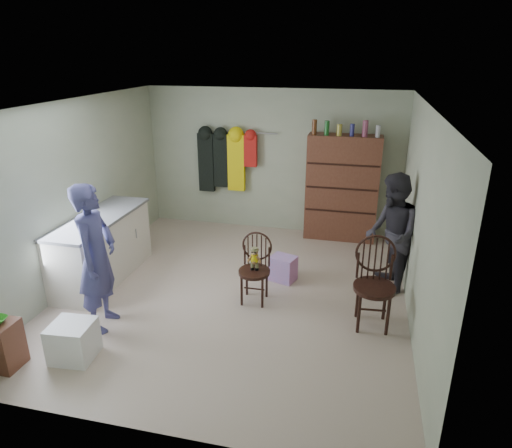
% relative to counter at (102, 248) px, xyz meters
% --- Properties ---
extents(ground_plane, '(5.00, 5.00, 0.00)m').
position_rel_counter_xyz_m(ground_plane, '(1.95, 0.00, -0.47)').
color(ground_plane, beige).
rests_on(ground_plane, ground).
extents(room_walls, '(5.00, 5.00, 5.00)m').
position_rel_counter_xyz_m(room_walls, '(1.95, 0.53, 1.11)').
color(room_walls, '#AEB497').
rests_on(room_walls, ground).
extents(counter, '(0.64, 1.86, 0.94)m').
position_rel_counter_xyz_m(counter, '(0.00, 0.00, 0.00)').
color(counter, silver).
rests_on(counter, ground).
extents(stool, '(0.36, 0.31, 0.52)m').
position_rel_counter_xyz_m(stool, '(0.02, -2.02, -0.21)').
color(stool, brown).
rests_on(stool, ground).
extents(plastic_tub, '(0.46, 0.44, 0.41)m').
position_rel_counter_xyz_m(plastic_tub, '(0.66, -1.73, -0.27)').
color(plastic_tub, white).
rests_on(plastic_tub, ground).
extents(chair_front, '(0.41, 0.41, 0.92)m').
position_rel_counter_xyz_m(chair_front, '(2.26, -0.10, 0.04)').
color(chair_front, '#361A13').
rests_on(chair_front, ground).
extents(chair_far, '(0.52, 0.52, 1.10)m').
position_rel_counter_xyz_m(chair_far, '(3.75, -0.32, 0.12)').
color(chair_far, '#361A13').
rests_on(chair_far, ground).
extents(striped_bag, '(0.41, 0.36, 0.36)m').
position_rel_counter_xyz_m(striped_bag, '(2.52, 0.52, -0.29)').
color(striped_bag, pink).
rests_on(striped_bag, ground).
extents(person_left, '(0.50, 0.69, 1.76)m').
position_rel_counter_xyz_m(person_left, '(0.63, -1.08, 0.41)').
color(person_left, '#43437A').
rests_on(person_left, ground).
extents(person_right, '(0.76, 0.90, 1.63)m').
position_rel_counter_xyz_m(person_right, '(3.95, 0.58, 0.35)').
color(person_right, '#2D2B33').
rests_on(person_right, ground).
extents(dresser, '(1.20, 0.39, 2.06)m').
position_rel_counter_xyz_m(dresser, '(3.20, 2.30, 0.44)').
color(dresser, brown).
rests_on(dresser, ground).
extents(coat_rack, '(1.42, 0.12, 1.09)m').
position_rel_counter_xyz_m(coat_rack, '(1.12, 2.38, 0.78)').
color(coat_rack, '#99999E').
rests_on(coat_rack, ground).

